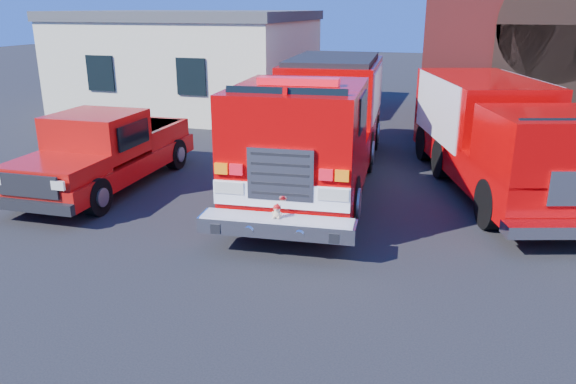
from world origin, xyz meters
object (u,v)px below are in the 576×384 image
(pickup_truck, at_px, (106,151))
(secondary_truck, at_px, (497,133))
(fire_engine, at_px, (320,121))
(side_building, at_px, (191,60))

(pickup_truck, distance_m, secondary_truck, 10.10)
(fire_engine, bearing_deg, pickup_truck, -156.73)
(fire_engine, height_order, secondary_truck, fire_engine)
(secondary_truck, bearing_deg, side_building, 146.46)
(fire_engine, xyz_separation_m, secondary_truck, (4.49, 0.64, -0.15))
(side_building, relative_size, secondary_truck, 1.17)
(fire_engine, height_order, pickup_truck, fire_engine)
(fire_engine, relative_size, pickup_truck, 1.68)
(side_building, height_order, pickup_truck, side_building)
(side_building, xyz_separation_m, fire_engine, (8.34, -9.15, -0.58))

